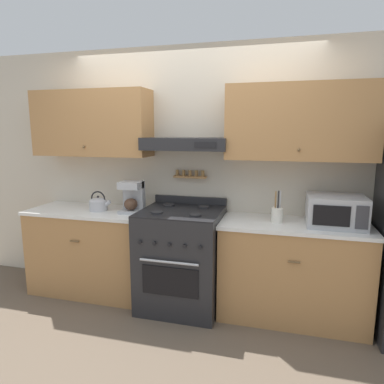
{
  "coord_description": "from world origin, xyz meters",
  "views": [
    {
      "loc": [
        0.92,
        -2.79,
        1.72
      ],
      "look_at": [
        0.11,
        0.25,
        1.15
      ],
      "focal_mm": 32.0,
      "sensor_mm": 36.0,
      "label": 1
    }
  ],
  "objects_px": {
    "utensil_crock": "(277,214)",
    "microwave": "(336,211)",
    "tea_kettle": "(99,204)",
    "coffee_maker": "(132,197)",
    "stove_range": "(181,258)"
  },
  "relations": [
    {
      "from": "utensil_crock",
      "to": "microwave",
      "type": "bearing_deg",
      "value": 2.08
    },
    {
      "from": "tea_kettle",
      "to": "coffee_maker",
      "type": "distance_m",
      "value": 0.38
    },
    {
      "from": "coffee_maker",
      "to": "utensil_crock",
      "type": "xyz_separation_m",
      "value": [
        1.42,
        -0.02,
        -0.08
      ]
    },
    {
      "from": "tea_kettle",
      "to": "utensil_crock",
      "type": "xyz_separation_m",
      "value": [
        1.8,
        0.0,
        0.0
      ]
    },
    {
      "from": "coffee_maker",
      "to": "microwave",
      "type": "relative_size",
      "value": 0.66
    },
    {
      "from": "stove_range",
      "to": "microwave",
      "type": "xyz_separation_m",
      "value": [
        1.38,
        0.07,
        0.55
      ]
    },
    {
      "from": "microwave",
      "to": "utensil_crock",
      "type": "distance_m",
      "value": 0.49
    },
    {
      "from": "stove_range",
      "to": "tea_kettle",
      "type": "height_order",
      "value": "tea_kettle"
    },
    {
      "from": "tea_kettle",
      "to": "utensil_crock",
      "type": "relative_size",
      "value": 0.83
    },
    {
      "from": "tea_kettle",
      "to": "microwave",
      "type": "bearing_deg",
      "value": 0.45
    },
    {
      "from": "tea_kettle",
      "to": "utensil_crock",
      "type": "height_order",
      "value": "utensil_crock"
    },
    {
      "from": "stove_range",
      "to": "tea_kettle",
      "type": "bearing_deg",
      "value": 176.61
    },
    {
      "from": "microwave",
      "to": "utensil_crock",
      "type": "xyz_separation_m",
      "value": [
        -0.49,
        -0.02,
        -0.06
      ]
    },
    {
      "from": "stove_range",
      "to": "coffee_maker",
      "type": "xyz_separation_m",
      "value": [
        -0.54,
        0.08,
        0.57
      ]
    },
    {
      "from": "coffee_maker",
      "to": "microwave",
      "type": "height_order",
      "value": "coffee_maker"
    }
  ]
}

